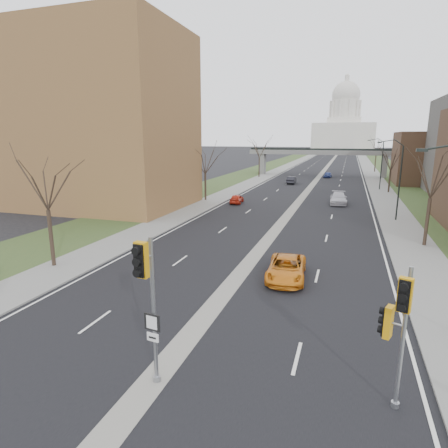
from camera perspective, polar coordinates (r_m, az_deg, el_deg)
The scene contains 26 objects.
ground at distance 16.50m, azimuth -8.62°, elevation -20.19°, with size 700.00×700.00×0.00m, color black.
road_surface at distance 162.58m, azimuth 16.28°, elevation 9.41°, with size 20.00×600.00×0.01m, color black.
median_strip at distance 162.58m, azimuth 16.28°, elevation 9.41°, with size 1.20×600.00×0.02m, color gray.
sidewalk_right at distance 162.54m, azimuth 20.55°, elevation 9.13°, with size 4.00×600.00×0.12m, color gray.
sidewalk_left at distance 163.50m, azimuth 12.02°, elevation 9.68°, with size 4.00×600.00×0.12m, color gray.
grass_verge_right at distance 162.85m, azimuth 22.68°, elevation 8.95°, with size 8.00×600.00×0.10m, color #29401D.
grass_verge_left at distance 164.28m, azimuth 9.91°, elevation 9.78°, with size 8.00×600.00×0.10m, color #29401D.
apartment_building at distance 53.30m, azimuth -19.87°, elevation 14.48°, with size 25.00×16.00×22.00m, color olive.
commercial_block_far at distance 83.74m, azimuth 29.39°, elevation 8.70°, with size 14.00×14.00×10.00m, color #4A3222.
pedestrian_bridge at distance 92.52m, azimuth 14.56°, elevation 10.11°, with size 34.00×3.00×6.45m.
capitol at distance 332.40m, azimuth 17.80°, elevation 14.15°, with size 48.00×42.00×55.75m.
streetlight_mid at distance 44.47m, azimuth 24.49°, elevation 9.29°, with size 2.61×0.20×8.70m.
streetlight_far at distance 70.37m, azimuth 22.41°, elevation 10.46°, with size 2.61×0.20×8.70m.
tree_left_a at distance 28.17m, azimuth -25.72°, elevation 6.96°, with size 7.20×7.20×9.40m.
tree_left_b at distance 53.92m, azimuth -2.90°, elevation 10.12°, with size 6.75×6.75×8.81m.
tree_left_c at distance 86.45m, azimuth 5.45°, elevation 11.74°, with size 7.65×7.65×9.99m.
tree_right_a at distance 34.89m, azimuth 29.34°, elevation 7.53°, with size 7.20×7.20×9.40m.
tree_right_b at distance 67.59m, azimuth 24.21°, elevation 9.26°, with size 6.30×6.30×8.22m.
tree_right_c at distance 107.41m, azimuth 22.28°, elevation 11.10°, with size 7.65×7.65×9.99m.
signal_pole_median at distance 13.46m, azimuth -11.64°, elevation -9.38°, with size 0.65×0.93×5.65m.
signal_pole_right at distance 13.62m, azimuth 24.94°, elevation -12.94°, with size 0.85×1.14×5.08m.
car_left_near at distance 52.29m, azimuth 1.95°, elevation 3.88°, with size 1.52×3.79×1.29m, color red.
car_left_far at distance 75.79m, azimuth 10.26°, elevation 6.61°, with size 1.52×4.37×1.44m, color black.
car_right_near at distance 24.77m, azimuth 9.49°, elevation -6.67°, with size 2.37×5.14×1.43m, color orange.
car_right_mid at distance 54.09m, azimuth 17.04°, elevation 3.77°, with size 2.19×5.38×1.56m, color silver.
car_right_far at distance 89.33m, azimuth 15.53°, elevation 7.26°, with size 1.55×3.85×1.31m, color navy.
Camera 1 is at (6.50, -12.20, 9.02)m, focal length 30.00 mm.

